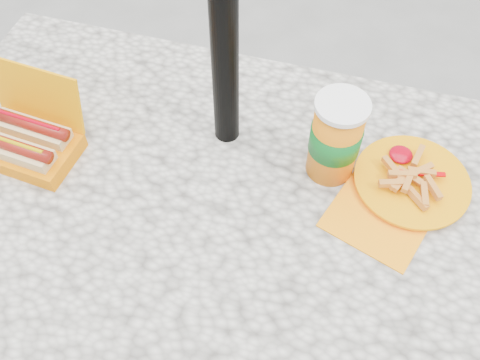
# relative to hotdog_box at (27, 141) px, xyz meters

# --- Properties ---
(ground) EXTENTS (60.00, 60.00, 0.00)m
(ground) POSITION_rel_hotdog_box_xyz_m (0.36, -0.00, -0.79)
(ground) COLOR slate
(picnic_table) EXTENTS (1.20, 0.80, 0.75)m
(picnic_table) POSITION_rel_hotdog_box_xyz_m (0.36, -0.00, -0.14)
(picnic_table) COLOR beige
(picnic_table) RESTS_ON ground
(hotdog_box) EXTENTS (0.21, 0.17, 0.16)m
(hotdog_box) POSITION_rel_hotdog_box_xyz_m (0.00, 0.00, 0.00)
(hotdog_box) COLOR orange
(hotdog_box) RESTS_ON picnic_table
(fries_plate) EXTENTS (0.27, 0.31, 0.04)m
(fries_plate) POSITION_rel_hotdog_box_xyz_m (0.73, 0.12, -0.02)
(fries_plate) COLOR orange
(fries_plate) RESTS_ON picnic_table
(soda_cup) EXTENTS (0.10, 0.10, 0.18)m
(soda_cup) POSITION_rel_hotdog_box_xyz_m (0.58, 0.12, 0.06)
(soda_cup) COLOR orange
(soda_cup) RESTS_ON picnic_table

